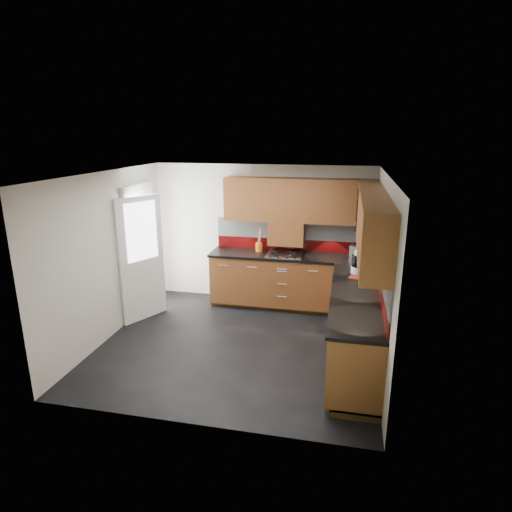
% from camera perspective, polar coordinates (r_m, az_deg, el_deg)
% --- Properties ---
extents(room, '(4.00, 3.80, 2.64)m').
position_cam_1_polar(room, '(5.71, -2.65, 1.82)').
color(room, black).
extents(base_cabinets, '(2.70, 3.20, 0.95)m').
position_cam_1_polar(base_cabinets, '(6.56, 8.17, -6.16)').
color(base_cabinets, '#5C2D14').
rests_on(base_cabinets, room).
extents(countertop, '(2.72, 3.22, 0.04)m').
position_cam_1_polar(countertop, '(6.39, 8.22, -2.19)').
color(countertop, black).
rests_on(countertop, base_cabinets).
extents(backsplash, '(2.70, 3.20, 0.54)m').
position_cam_1_polar(backsplash, '(6.51, 10.41, 0.72)').
color(backsplash, maroon).
rests_on(backsplash, countertop).
extents(upper_cabinets, '(2.50, 3.20, 0.72)m').
position_cam_1_polar(upper_cabinets, '(6.23, 10.23, 5.98)').
color(upper_cabinets, '#5C2D14').
rests_on(upper_cabinets, room).
extents(extractor_hood, '(0.60, 0.33, 0.40)m').
position_cam_1_polar(extractor_hood, '(7.24, 4.09, 3.08)').
color(extractor_hood, '#5C2D14').
rests_on(extractor_hood, room).
extents(glass_cabinet, '(0.32, 0.80, 0.66)m').
position_cam_1_polar(glass_cabinet, '(6.51, 14.58, 6.38)').
color(glass_cabinet, black).
rests_on(glass_cabinet, room).
extents(back_door, '(0.42, 1.19, 2.04)m').
position_cam_1_polar(back_door, '(7.14, -15.02, 0.32)').
color(back_door, white).
rests_on(back_door, room).
extents(gas_hob, '(0.60, 0.52, 0.05)m').
position_cam_1_polar(gas_hob, '(7.16, 3.85, 0.26)').
color(gas_hob, silver).
rests_on(gas_hob, countertop).
extents(utensil_pot, '(0.12, 0.12, 0.42)m').
position_cam_1_polar(utensil_pot, '(7.35, 0.41, 1.35)').
color(utensil_pot, '#D95D14').
rests_on(utensil_pot, countertop).
extents(toaster, '(0.31, 0.25, 0.20)m').
position_cam_1_polar(toaster, '(7.21, 13.55, 0.59)').
color(toaster, silver).
rests_on(toaster, countertop).
extents(food_processor, '(0.19, 0.19, 0.32)m').
position_cam_1_polar(food_processor, '(6.35, 13.46, -1.00)').
color(food_processor, white).
rests_on(food_processor, countertop).
extents(paper_towel, '(0.13, 0.13, 0.25)m').
position_cam_1_polar(paper_towel, '(6.52, 14.36, -0.81)').
color(paper_towel, white).
rests_on(paper_towel, countertop).
extents(orange_cloth, '(0.17, 0.16, 0.01)m').
position_cam_1_polar(orange_cloth, '(6.18, 12.95, -2.82)').
color(orange_cloth, red).
rests_on(orange_cloth, countertop).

